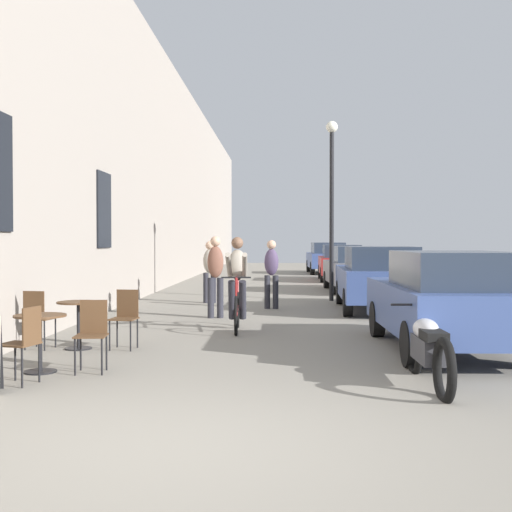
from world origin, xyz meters
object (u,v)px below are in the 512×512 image
Objects in this scene: cafe_chair_near_toward_street at (24,339)px; cyclist_on_bicycle at (237,286)px; cafe_table_mid at (78,315)px; cafe_chair_near_toward_wall at (92,330)px; street_lamp at (332,187)px; pedestrian_near at (215,272)px; parked_car_fifth at (327,257)px; parked_car_nearest at (447,299)px; parked_motorcycle at (428,349)px; cafe_chair_mid_toward_wall at (38,315)px; parked_car_fourth at (341,262)px; parked_car_second at (378,277)px; cafe_table_near at (40,331)px; pedestrian_mid at (271,270)px; cafe_chair_mid_toward_street at (125,315)px; pedestrian_far at (210,268)px; parked_car_third at (355,268)px.

cyclist_on_bicycle reaches higher than cafe_chair_near_toward_street.
cafe_chair_near_toward_street is 1.24× the size of cafe_table_mid.
street_lamp reaches higher than cafe_chair_near_toward_wall.
parked_car_fifth is at bearing 79.15° from pedestrian_near.
parked_car_nearest is 1.96× the size of parked_motorcycle.
parked_car_nearest is at bearing 0.10° from cafe_table_mid.
cafe_chair_mid_toward_wall is 0.21× the size of parked_car_fourth.
parked_car_second reaches higher than parked_motorcycle.
pedestrian_near is at bearing 74.78° from cafe_table_near.
parked_car_fifth is at bearing 89.91° from parked_car_second.
cyclist_on_bicycle is 0.40× the size of parked_car_fifth.
street_lamp is (1.61, 2.20, 2.18)m from pedestrian_mid.
parked_car_fourth reaches higher than cafe_chair_mid_toward_street.
parked_car_fourth is (3.85, 13.33, -0.21)m from pedestrian_near.
parked_car_nearest is 0.98× the size of parked_car_second.
parked_car_second is at bearing -70.13° from street_lamp.
parked_car_nearest is (5.45, 1.79, 0.25)m from cafe_table_near.
parked_car_fifth reaches higher than parked_car_second.
parked_car_second reaches higher than cafe_chair_near_toward_wall.
cyclist_on_bicycle is 4.68m from parked_car_second.
cafe_chair_near_toward_wall is (0.63, 0.08, -0.00)m from cafe_table_near.
cafe_chair_mid_toward_street is 23.83m from parked_car_fifth.
cafe_table_mid is 0.34× the size of parked_motorcycle.
cafe_chair_near_toward_street is 9.72m from parked_car_second.
pedestrian_near is 2.25m from pedestrian_mid.
cyclist_on_bicycle is 15.57m from parked_car_fourth.
cafe_chair_near_toward_wall is at bearing -51.35° from cafe_chair_mid_toward_wall.
cafe_chair_near_toward_street is 26.45m from parked_car_fifth.
cyclist_on_bicycle reaches higher than pedestrian_mid.
cafe_chair_near_toward_street is at bearing -101.41° from parked_car_fifth.
pedestrian_far is 16.51m from parked_car_fifth.
cafe_chair_mid_toward_wall is 0.21× the size of parked_car_nearest.
pedestrian_near is 3.41m from pedestrian_far.
cyclist_on_bicycle is 5.38m from pedestrian_far.
parked_car_third is at bearing -90.61° from parked_car_fourth.
cafe_table_mid is at bearing -107.57° from parked_car_fourth.
parked_car_fifth is (3.12, 21.23, -0.00)m from cyclist_on_bicycle.
parked_car_second is (4.65, 5.66, 0.27)m from cafe_chair_mid_toward_street.
parked_car_third is at bearing -89.60° from parked_car_fifth.
cafe_chair_near_toward_street is at bearing -83.97° from cafe_table_near.
cyclist_on_bicycle is (2.86, 2.29, 0.29)m from cafe_chair_mid_toward_wall.
parked_car_second is (4.65, 7.43, 0.27)m from cafe_chair_near_toward_wall.
cafe_chair_near_toward_wall is 8.04m from pedestrian_mid.
cafe_table_mid is 0.43× the size of pedestrian_mid.
cafe_chair_mid_toward_wall is 0.41× the size of parked_motorcycle.
street_lamp is at bearing 66.42° from cafe_table_near.
parked_car_third reaches higher than parked_motorcycle.
cyclist_on_bicycle is at bearing 68.30° from cafe_chair_near_toward_wall.
pedestrian_far is (1.18, 7.48, 0.40)m from cafe_table_mid.
cafe_table_mid is at bearing 92.33° from cafe_table_near.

